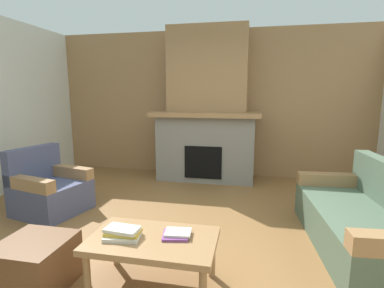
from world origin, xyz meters
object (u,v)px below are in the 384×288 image
fireplace (207,115)px  couch (365,222)px  coffee_table (153,244)px  armchair (49,190)px  ottoman (35,264)px

fireplace → couch: bearing=-48.4°
couch → coffee_table: bearing=-151.9°
fireplace → armchair: fireplace is taller
fireplace → couch: 3.05m
fireplace → ottoman: size_ratio=5.19×
couch → ottoman: bearing=-157.0°
armchair → coffee_table: 2.21m
couch → coffee_table: 2.12m
ottoman → armchair: bearing=123.7°
fireplace → couch: (1.93, -2.18, -0.88)m
couch → fireplace: bearing=131.6°
couch → armchair: same height
couch → coffee_table: couch is taller
fireplace → coffee_table: bearing=-88.9°
armchair → coffee_table: armchair is taller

